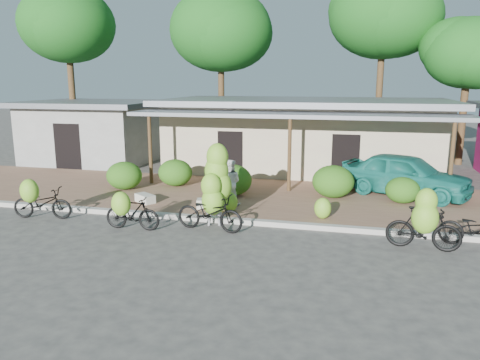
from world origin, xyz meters
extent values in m
plane|color=#43403E|center=(0.00, 0.00, 0.00)|extent=(100.00, 100.00, 0.00)
cube|color=#916A4E|center=(0.00, 5.00, 0.06)|extent=(60.00, 6.00, 0.12)
cube|color=#A8A399|center=(0.00, 2.00, 0.07)|extent=(60.00, 0.25, 0.15)
cube|color=#C0B891|center=(0.00, 11.00, 1.55)|extent=(12.00, 6.00, 3.10)
cube|color=slate|center=(0.00, 11.00, 3.23)|extent=(13.00, 7.00, 0.25)
cube|color=black|center=(0.00, 8.05, 1.10)|extent=(1.40, 0.12, 2.20)
cube|color=slate|center=(0.00, 7.00, 2.90)|extent=(13.00, 2.00, 0.15)
cylinder|color=#533A21|center=(-5.60, 6.10, 1.43)|extent=(0.14, 0.14, 2.85)
cylinder|color=#533A21|center=(0.00, 6.10, 1.43)|extent=(0.14, 0.14, 2.85)
cylinder|color=#533A21|center=(5.60, 6.10, 1.43)|extent=(0.14, 0.14, 2.85)
cube|color=#989994|center=(-11.00, 11.00, 1.45)|extent=(6.00, 5.00, 2.90)
cube|color=slate|center=(-11.00, 11.00, 3.02)|extent=(7.00, 6.00, 0.25)
cube|color=black|center=(-11.00, 8.55, 1.10)|extent=(1.40, 0.12, 2.20)
cylinder|color=#533A21|center=(-13.50, 13.00, 3.83)|extent=(0.36, 0.36, 7.67)
ellipsoid|color=#154812|center=(-13.50, 13.00, 7.24)|extent=(5.25, 5.25, 4.20)
ellipsoid|color=#154812|center=(-14.00, 13.30, 7.54)|extent=(4.46, 4.46, 3.57)
cylinder|color=#533A21|center=(-5.50, 16.00, 3.72)|extent=(0.36, 0.36, 7.45)
ellipsoid|color=#154812|center=(-5.50, 16.00, 7.03)|extent=(5.91, 5.91, 4.73)
ellipsoid|color=#154812|center=(-6.00, 16.30, 7.33)|extent=(5.02, 5.02, 4.02)
cylinder|color=#533A21|center=(3.50, 16.50, 4.06)|extent=(0.36, 0.36, 8.11)
ellipsoid|color=#154812|center=(3.50, 16.50, 7.66)|extent=(5.86, 5.86, 4.69)
ellipsoid|color=#154812|center=(3.00, 16.80, 7.96)|extent=(4.98, 4.98, 3.99)
cylinder|color=#533A21|center=(7.50, 14.50, 2.91)|extent=(0.36, 0.36, 5.83)
ellipsoid|color=#154812|center=(7.50, 14.50, 5.50)|extent=(4.27, 4.27, 3.42)
ellipsoid|color=#154812|center=(7.00, 14.80, 5.80)|extent=(3.63, 3.63, 2.90)
ellipsoid|color=#285F15|center=(-6.13, 4.83, 0.65)|extent=(1.37, 1.23, 1.06)
ellipsoid|color=#285F15|center=(-4.46, 5.87, 0.65)|extent=(1.35, 1.22, 1.05)
ellipsoid|color=#285F15|center=(-1.90, 4.87, 0.69)|extent=(1.46, 1.32, 1.14)
ellipsoid|color=#285F15|center=(1.66, 5.46, 0.70)|extent=(1.48, 1.33, 1.15)
ellipsoid|color=#285F15|center=(3.99, 5.24, 0.57)|extent=(1.14, 1.03, 0.89)
imported|color=black|center=(-6.94, 1.06, 0.49)|extent=(1.93, 0.91, 0.98)
ellipsoid|color=#7EBF2F|center=(-6.85, 0.42, 1.03)|extent=(0.57, 0.48, 0.71)
imported|color=black|center=(-3.73, 0.71, 0.49)|extent=(1.65, 0.50, 0.98)
ellipsoid|color=#7EBF2F|center=(-3.71, 0.06, 0.93)|extent=(0.53, 0.45, 0.67)
imported|color=black|center=(-1.55, 1.16, 0.53)|extent=(2.08, 0.97, 1.05)
ellipsoid|color=#7EBF2F|center=(-1.52, 1.72, 0.76)|extent=(0.64, 0.54, 0.80)
ellipsoid|color=#7EBF2F|center=(-1.42, 1.70, 1.19)|extent=(0.74, 0.63, 0.93)
ellipsoid|color=#7EBF2F|center=(-1.50, 1.71, 1.64)|extent=(0.70, 0.60, 0.88)
ellipsoid|color=#7EBF2F|center=(-1.47, 1.71, 2.04)|extent=(0.64, 0.54, 0.80)
ellipsoid|color=#7EBF2F|center=(-1.52, 1.36, 0.82)|extent=(0.65, 0.55, 0.81)
ellipsoid|color=#7EBF2F|center=(-1.56, 1.37, 1.26)|extent=(0.59, 0.51, 0.74)
imported|color=black|center=(4.14, 1.01, 0.55)|extent=(1.88, 0.74, 1.10)
ellipsoid|color=#7EBF2F|center=(4.06, 0.37, 1.01)|extent=(0.62, 0.53, 0.78)
ellipsoid|color=#7EBF2F|center=(4.06, 0.42, 1.41)|extent=(0.51, 0.43, 0.64)
imported|color=black|center=(5.49, 1.42, 0.50)|extent=(2.00, 1.21, 0.99)
ellipsoid|color=#7EBF2F|center=(-1.84, 3.06, 0.42)|extent=(0.48, 0.41, 0.60)
ellipsoid|color=#7EBF2F|center=(-1.40, 2.75, 0.44)|extent=(0.51, 0.43, 0.64)
ellipsoid|color=#7EBF2F|center=(1.51, 2.73, 0.44)|extent=(0.51, 0.44, 0.64)
cube|color=beige|center=(-2.14, 3.04, 0.27)|extent=(0.92, 0.59, 0.30)
cube|color=beige|center=(-4.51, 3.20, 0.26)|extent=(0.84, 0.73, 0.28)
imported|color=#9A9A9A|center=(-1.59, 1.65, 0.83)|extent=(0.70, 0.57, 1.67)
imported|color=white|center=(-1.62, 3.60, 0.88)|extent=(0.76, 0.61, 1.53)
imported|color=#197468|center=(4.16, 6.36, 0.89)|extent=(4.87, 3.47, 1.54)
camera|label=1|loc=(2.37, -11.02, 4.20)|focal=35.00mm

